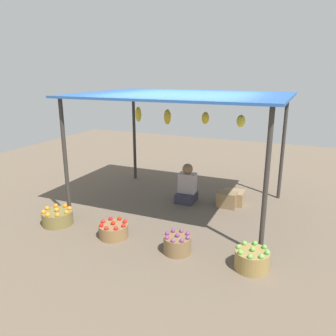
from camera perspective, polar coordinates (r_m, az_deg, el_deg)
ground_plane at (r=6.55m, az=2.26°, el=-6.56°), size 14.00×14.00×0.00m
market_stall_structure at (r=6.08m, az=2.50°, el=11.35°), size 3.68×2.76×2.15m
vendor_person at (r=6.72m, az=3.29°, el=-3.27°), size 0.36×0.44×0.78m
basket_oranges at (r=6.08m, az=-18.39°, el=-7.99°), size 0.52×0.52×0.30m
basket_red_tomatoes at (r=5.43m, az=-9.31°, el=-10.46°), size 0.46×0.46×0.27m
basket_purple_onions at (r=4.93m, az=1.59°, el=-12.88°), size 0.40×0.40×0.31m
basket_green_apples at (r=4.70m, az=14.16°, el=-14.92°), size 0.46×0.46×0.32m
wooden_crate_near_vendor at (r=6.75m, az=11.09°, el=-4.95°), size 0.42×0.36×0.27m
wooden_crate_stacked_rear at (r=6.57m, az=10.04°, el=-5.35°), size 0.37×0.27×0.30m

